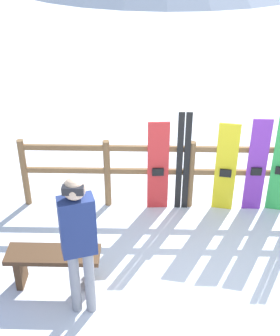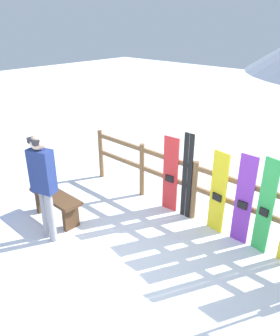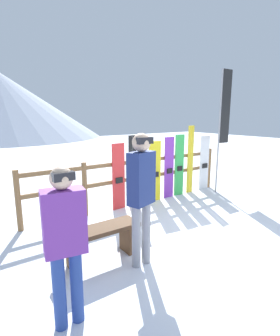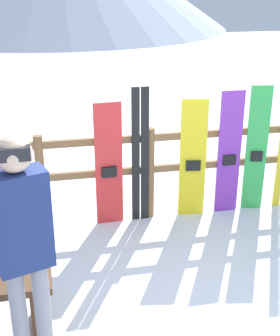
# 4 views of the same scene
# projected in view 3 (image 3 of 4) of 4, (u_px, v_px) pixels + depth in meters

# --- Properties ---
(ground_plane) EXTENTS (40.00, 40.00, 0.00)m
(ground_plane) POSITION_uv_depth(u_px,v_px,m) (199.00, 234.00, 4.51)
(ground_plane) COLOR white
(fence) EXTENTS (5.07, 0.10, 1.10)m
(fence) POSITION_uv_depth(u_px,v_px,m) (136.00, 176.00, 5.93)
(fence) COLOR brown
(fence) RESTS_ON ground
(bench) EXTENTS (1.12, 0.36, 0.49)m
(bench) POSITION_uv_depth(u_px,v_px,m) (101.00, 237.00, 3.65)
(bench) COLOR #4C331E
(bench) RESTS_ON ground
(person_navy) EXTENTS (0.41, 0.30, 1.80)m
(person_navy) POSITION_uv_depth(u_px,v_px,m) (141.00, 188.00, 3.40)
(person_navy) COLOR gray
(person_navy) RESTS_ON ground
(person_purple) EXTENTS (0.41, 0.27, 1.58)m
(person_purple) POSITION_uv_depth(u_px,v_px,m) (65.00, 236.00, 2.40)
(person_purple) COLOR navy
(person_purple) RESTS_ON ground
(snowboard_red) EXTENTS (0.31, 0.07, 1.44)m
(snowboard_red) POSITION_uv_depth(u_px,v_px,m) (119.00, 177.00, 5.60)
(snowboard_red) COLOR red
(snowboard_red) RESTS_ON ground
(ski_pair_black) EXTENTS (0.19, 0.02, 1.59)m
(ski_pair_black) POSITION_uv_depth(u_px,v_px,m) (133.00, 171.00, 5.79)
(ski_pair_black) COLOR black
(ski_pair_black) RESTS_ON ground
(snowboard_yellow) EXTENTS (0.31, 0.09, 1.43)m
(snowboard_yellow) POSITION_uv_depth(u_px,v_px,m) (155.00, 172.00, 6.15)
(snowboard_yellow) COLOR yellow
(snowboard_yellow) RESTS_ON ground
(snowboard_purple) EXTENTS (0.28, 0.06, 1.50)m
(snowboard_purple) POSITION_uv_depth(u_px,v_px,m) (169.00, 168.00, 6.40)
(snowboard_purple) COLOR purple
(snowboard_purple) RESTS_ON ground
(snowboard_green) EXTENTS (0.25, 0.09, 1.54)m
(snowboard_green) POSITION_uv_depth(u_px,v_px,m) (179.00, 165.00, 6.59)
(snowboard_green) COLOR green
(snowboard_green) RESTS_ON ground
(ski_pair_yellow) EXTENTS (0.19, 0.02, 1.75)m
(ski_pair_yellow) POSITION_uv_depth(u_px,v_px,m) (190.00, 160.00, 6.79)
(ski_pair_yellow) COLOR yellow
(ski_pair_yellow) RESTS_ON ground
(snowboard_white) EXTENTS (0.32, 0.06, 1.47)m
(snowboard_white) POSITION_uv_depth(u_px,v_px,m) (204.00, 163.00, 7.12)
(snowboard_white) COLOR white
(snowboard_white) RESTS_ON ground
(rental_flag) EXTENTS (0.40, 0.04, 3.13)m
(rental_flag) POSITION_uv_depth(u_px,v_px,m) (223.00, 117.00, 6.64)
(rental_flag) COLOR #99999E
(rental_flag) RESTS_ON ground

